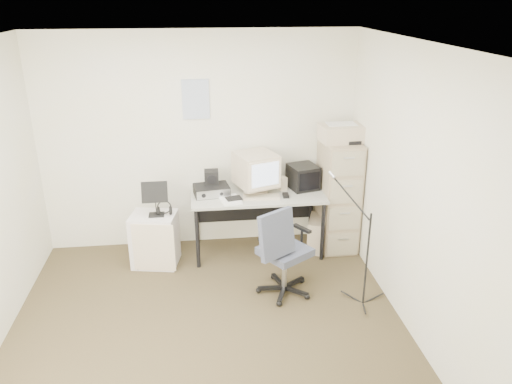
{
  "coord_description": "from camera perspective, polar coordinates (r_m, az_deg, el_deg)",
  "views": [
    {
      "loc": [
        -0.03,
        -3.75,
        2.85
      ],
      "look_at": [
        0.55,
        0.95,
        0.95
      ],
      "focal_mm": 35.0,
      "sensor_mm": 36.0,
      "label": 1
    }
  ],
  "objects": [
    {
      "name": "radio_speaker",
      "position": [
        5.63,
        -5.12,
        1.71
      ],
      "size": [
        0.16,
        0.15,
        0.16
      ],
      "primitive_type": "cube",
      "rotation": [
        0.0,
        0.0,
        -0.02
      ],
      "color": "black",
      "rests_on": "radio_receiver"
    },
    {
      "name": "music_stand",
      "position": [
        5.45,
        -11.44,
        -0.71
      ],
      "size": [
        0.31,
        0.24,
        0.4
      ],
      "primitive_type": "cube",
      "rotation": [
        0.0,
        0.0,
        -0.38
      ],
      "color": "black",
      "rests_on": "side_cart"
    },
    {
      "name": "desk_speaker",
      "position": [
        5.74,
        3.04,
        0.98
      ],
      "size": [
        0.11,
        0.11,
        0.15
      ],
      "primitive_type": "cube",
      "rotation": [
        0.0,
        0.0,
        0.41
      ],
      "color": "beige",
      "rests_on": "desk"
    },
    {
      "name": "papers",
      "position": [
        5.47,
        -2.98,
        -0.88
      ],
      "size": [
        0.26,
        0.32,
        0.02
      ],
      "primitive_type": "cube",
      "rotation": [
        0.0,
        0.0,
        0.21
      ],
      "color": "white",
      "rests_on": "desk"
    },
    {
      "name": "mouse",
      "position": [
        5.57,
        3.41,
        -0.38
      ],
      "size": [
        0.07,
        0.11,
        0.03
      ],
      "primitive_type": "cube",
      "rotation": [
        0.0,
        0.0,
        -0.04
      ],
      "color": "black",
      "rests_on": "desk"
    },
    {
      "name": "crt_tv",
      "position": [
        5.79,
        5.39,
        1.75
      ],
      "size": [
        0.37,
        0.39,
        0.28
      ],
      "primitive_type": "cube",
      "rotation": [
        0.0,
        0.0,
        0.26
      ],
      "color": "black",
      "rests_on": "desk"
    },
    {
      "name": "ceiling",
      "position": [
        3.77,
        -6.83,
        16.36
      ],
      "size": [
        3.6,
        3.6,
        0.01
      ],
      "primitive_type": "cube",
      "color": "white",
      "rests_on": "ground"
    },
    {
      "name": "wall_front",
      "position": [
        2.53,
        -5.02,
        -17.61
      ],
      "size": [
        3.6,
        0.02,
        2.5
      ],
      "primitive_type": "cube",
      "color": "white",
      "rests_on": "ground"
    },
    {
      "name": "wall_calendar",
      "position": [
        5.65,
        -6.91,
        10.47
      ],
      "size": [
        0.3,
        0.02,
        0.44
      ],
      "primitive_type": "cube",
      "color": "white",
      "rests_on": "wall_back"
    },
    {
      "name": "keyboard",
      "position": [
        5.53,
        0.62,
        -0.58
      ],
      "size": [
        0.41,
        0.17,
        0.02
      ],
      "primitive_type": "cube",
      "rotation": [
        0.0,
        0.0,
        -0.07
      ],
      "color": "beige",
      "rests_on": "desk"
    },
    {
      "name": "wall_back",
      "position": [
        5.78,
        -6.49,
        5.64
      ],
      "size": [
        3.6,
        0.02,
        2.5
      ],
      "primitive_type": "cube",
      "color": "white",
      "rests_on": "ground"
    },
    {
      "name": "mic_stand",
      "position": [
        4.83,
        12.7,
        -6.02
      ],
      "size": [
        0.03,
        0.03,
        1.27
      ],
      "primitive_type": "cylinder",
      "rotation": [
        0.0,
        0.0,
        2.09
      ],
      "color": "black",
      "rests_on": "floor"
    },
    {
      "name": "pc_tower",
      "position": [
        5.98,
        6.96,
        -4.72
      ],
      "size": [
        0.31,
        0.45,
        0.38
      ],
      "primitive_type": "cube",
      "rotation": [
        0.0,
        0.0,
        -0.34
      ],
      "color": "beige",
      "rests_on": "floor"
    },
    {
      "name": "printer",
      "position": [
        5.67,
        9.79,
        6.63
      ],
      "size": [
        0.5,
        0.37,
        0.18
      ],
      "primitive_type": "cube",
      "rotation": [
        0.0,
        0.0,
        0.09
      ],
      "color": "beige",
      "rests_on": "filing_cabinet"
    },
    {
      "name": "desk",
      "position": [
        5.8,
        0.18,
        -3.5
      ],
      "size": [
        1.5,
        0.7,
        0.73
      ],
      "primitive_type": "cube",
      "color": "#BABBAF",
      "rests_on": "floor"
    },
    {
      "name": "headphones",
      "position": [
        5.51,
        -10.42,
        -2.03
      ],
      "size": [
        0.23,
        0.23,
        0.03
      ],
      "primitive_type": "torus",
      "rotation": [
        0.0,
        0.0,
        -0.39
      ],
      "color": "black",
      "rests_on": "side_cart"
    },
    {
      "name": "crt_monitor",
      "position": [
        5.63,
        -0.02,
        2.2
      ],
      "size": [
        0.53,
        0.55,
        0.46
      ],
      "primitive_type": "cube",
      "rotation": [
        0.0,
        0.0,
        0.34
      ],
      "color": "beige",
      "rests_on": "desk"
    },
    {
      "name": "filing_cabinet",
      "position": [
        5.9,
        9.34,
        -0.34
      ],
      "size": [
        0.4,
        0.6,
        1.3
      ],
      "primitive_type": "cube",
      "color": "tan",
      "rests_on": "floor"
    },
    {
      "name": "wall_right",
      "position": [
        4.47,
        17.66,
        -0.21
      ],
      "size": [
        0.02,
        3.6,
        2.5
      ],
      "primitive_type": "cube",
      "color": "white",
      "rests_on": "ground"
    },
    {
      "name": "floor",
      "position": [
        4.72,
        -5.43,
        -15.53
      ],
      "size": [
        3.6,
        3.6,
        0.01
      ],
      "primitive_type": "cube",
      "color": "#3F3827",
      "rests_on": "ground"
    },
    {
      "name": "side_cart",
      "position": [
        5.68,
        -11.48,
        -5.32
      ],
      "size": [
        0.55,
        0.47,
        0.6
      ],
      "primitive_type": "cube",
      "rotation": [
        0.0,
        0.0,
        -0.19
      ],
      "color": "silver",
      "rests_on": "floor"
    },
    {
      "name": "office_chair",
      "position": [
        4.97,
        3.33,
        -6.61
      ],
      "size": [
        0.78,
        0.78,
        0.97
      ],
      "primitive_type": "cube",
      "rotation": [
        0.0,
        0.0,
        0.59
      ],
      "color": "slate",
      "rests_on": "floor"
    },
    {
      "name": "radio_receiver",
      "position": [
        5.62,
        -5.12,
        0.22
      ],
      "size": [
        0.42,
        0.32,
        0.11
      ],
      "primitive_type": "cube",
      "rotation": [
        0.0,
        0.0,
        0.14
      ],
      "color": "black",
      "rests_on": "desk"
    }
  ]
}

